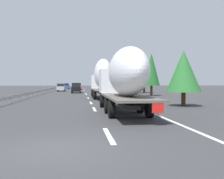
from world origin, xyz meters
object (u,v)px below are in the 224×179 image
car_blue_sedan (66,86)px  car_red_compact (78,86)px  car_black_suv (76,88)px  truck_trailing (124,77)px  road_sign (112,82)px  truck_lead (102,77)px  car_silver_hatch (61,87)px

car_blue_sedan → car_red_compact: bearing=-157.8°
car_black_suv → car_blue_sedan: (33.75, 3.52, -0.08)m
truck_trailing → road_sign: 32.59m
truck_lead → truck_trailing: bearing=-180.0°
car_blue_sedan → road_sign: bearing=-164.4°
truck_lead → road_sign: size_ratio=4.10×
car_silver_hatch → car_blue_sedan: bearing=-0.3°
car_silver_hatch → truck_trailing: bearing=-171.0°
car_silver_hatch → car_blue_sedan: size_ratio=0.97×
truck_trailing → car_silver_hatch: size_ratio=2.62×
road_sign → car_red_compact: bearing=13.3°
car_red_compact → car_black_suv: (-24.58, 0.23, 0.04)m
car_red_compact → car_black_suv: 24.58m
car_silver_hatch → car_red_compact: bearing=-15.1°
car_black_suv → car_silver_hatch: bearing=19.4°
truck_lead → car_black_suv: truck_lead is taller
truck_trailing → car_red_compact: (59.80, 3.39, -1.46)m
truck_trailing → car_blue_sedan: (68.97, 7.13, -1.49)m
truck_trailing → car_silver_hatch: (45.52, 7.25, -1.48)m
car_red_compact → road_sign: size_ratio=1.37×
truck_lead → car_blue_sedan: 52.51m
car_red_compact → car_silver_hatch: size_ratio=0.91×
car_silver_hatch → truck_lead: bearing=-165.7°
car_silver_hatch → road_sign: size_ratio=1.50×
road_sign → truck_trailing: bearing=174.5°
car_black_suv → road_sign: road_sign is taller
truck_lead → car_black_suv: bearing=11.2°
truck_lead → truck_trailing: truck_lead is taller
car_red_compact → car_silver_hatch: 14.79m
truck_trailing → road_sign: (32.44, -3.10, -0.26)m
truck_lead → road_sign: truck_lead is taller
truck_lead → car_blue_sedan: bearing=7.8°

